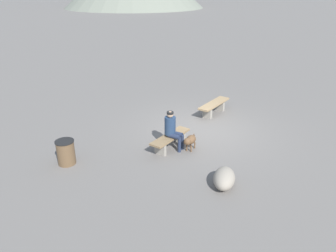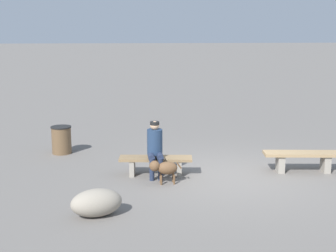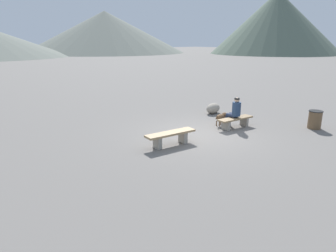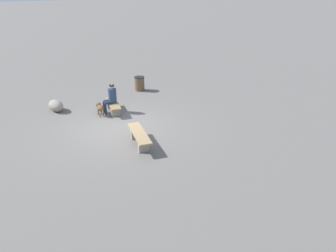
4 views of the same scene
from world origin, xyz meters
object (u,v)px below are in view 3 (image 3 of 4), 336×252
bench_right (235,121)px  bench_left (171,136)px  trash_bin (315,120)px  boulder (213,108)px  dog (221,117)px  seated_person (235,110)px

bench_right → bench_left: bearing=-175.1°
bench_right → trash_bin: 3.23m
bench_right → boulder: (1.22, 2.30, -0.06)m
trash_bin → boulder: bearing=104.9°
bench_left → dog: size_ratio=2.64×
bench_left → trash_bin: (5.86, -2.22, 0.04)m
dog → boulder: 2.15m
trash_bin → bench_left: bearing=159.2°
bench_right → trash_bin: size_ratio=2.29×
bench_left → boulder: boulder is taller
seated_person → trash_bin: size_ratio=1.71×
bench_left → bench_right: bench_left is taller
seated_person → trash_bin: (2.38, -2.23, -0.35)m
trash_bin → boulder: (-1.18, 4.45, -0.12)m
seated_person → trash_bin: seated_person is taller
dog → trash_bin: bearing=-49.8°
seated_person → dog: 0.69m
bench_left → seated_person: (3.48, 0.00, 0.39)m
bench_left → boulder: (4.68, 2.23, -0.09)m
seated_person → boulder: 2.57m
seated_person → boulder: size_ratio=1.36×
seated_person → boulder: bearing=61.0°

